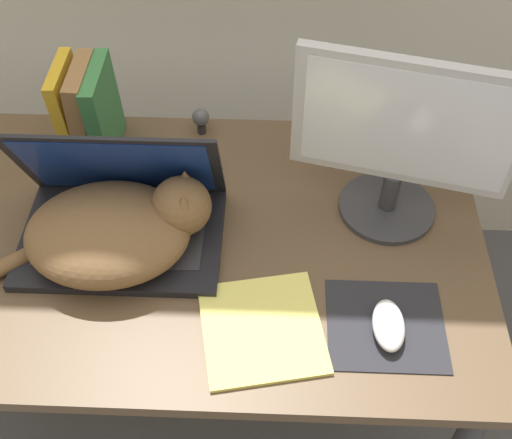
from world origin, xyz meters
name	(u,v)px	position (x,y,z in m)	size (l,w,h in m)	color
desk	(185,261)	(0.00, 0.37, 0.65)	(1.21, 0.73, 0.73)	brown
laptop	(121,216)	(-0.11, 0.37, 0.78)	(0.39, 0.27, 0.26)	black
cat	(118,229)	(-0.11, 0.33, 0.79)	(0.43, 0.27, 0.15)	brown
external_monitor	(402,140)	(0.42, 0.46, 0.92)	(0.41, 0.20, 0.37)	#333338
mousepad	(386,325)	(0.39, 0.17, 0.73)	(0.21, 0.19, 0.00)	#232328
computer_mouse	(389,325)	(0.39, 0.16, 0.75)	(0.06, 0.11, 0.04)	silver
book_row	(88,111)	(-0.22, 0.62, 0.83)	(0.11, 0.17, 0.22)	gold
notepad	(262,328)	(0.17, 0.16, 0.73)	(0.25, 0.25, 0.01)	#E5DB6B
webcam	(201,119)	(0.01, 0.68, 0.77)	(0.04, 0.04, 0.07)	#232328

